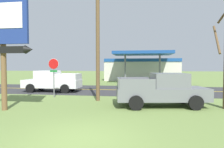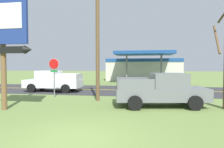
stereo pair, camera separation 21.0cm
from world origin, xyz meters
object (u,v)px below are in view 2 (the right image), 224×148
pickup_grey_parked_on_lawn (162,90)px  stop_sign (54,71)px  utility_pole (98,36)px  pickup_white_on_road (53,81)px  gas_station (143,69)px  motel_sign (2,32)px

pickup_grey_parked_on_lawn → stop_sign: bearing=164.1°
utility_pole → pickup_white_on_road: size_ratio=1.60×
pickup_grey_parked_on_lawn → gas_station: bearing=92.3°
gas_station → pickup_grey_parked_on_lawn: 21.40m
motel_sign → pickup_white_on_road: motel_sign is taller
motel_sign → stop_sign: size_ratio=2.09×
utility_pole → pickup_grey_parked_on_lawn: bearing=-17.7°
motel_sign → gas_station: size_ratio=0.51×
motel_sign → pickup_white_on_road: size_ratio=1.19×
pickup_grey_parked_on_lawn → motel_sign: bearing=-164.9°
gas_station → pickup_white_on_road: gas_station is taller
utility_pole → pickup_grey_parked_on_lawn: (4.14, -1.32, -3.45)m
utility_pole → pickup_grey_parked_on_lawn: 5.55m
utility_pole → gas_station: (3.28, 20.03, -2.47)m
utility_pole → pickup_grey_parked_on_lawn: size_ratio=1.53×
gas_station → motel_sign: bearing=-107.9°
motel_sign → stop_sign: 5.02m
stop_sign → utility_pole: bearing=-13.7°
motel_sign → pickup_grey_parked_on_lawn: motel_sign is taller
motel_sign → utility_pole: (4.34, 3.61, 0.26)m
pickup_white_on_road → utility_pole: bearing=-37.4°
gas_station → pickup_white_on_road: size_ratio=2.31×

